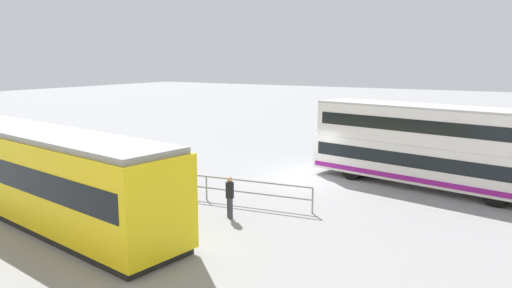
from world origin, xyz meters
The scene contains 7 objects.
ground_plane centered at (0.00, 0.00, 0.00)m, with size 160.00×160.00×0.00m, color gray.
double_decker_bus centered at (-5.87, -1.76, 2.00)m, with size 11.93×4.61×3.92m.
tram_yellow centered at (6.64, 10.30, 1.78)m, with size 15.79×4.85×3.44m.
pedestrian_near_railing centered at (3.43, 5.28, 0.95)m, with size 0.40×0.40×1.66m.
pedestrian_crossing centered at (-0.15, 6.73, 0.94)m, with size 0.44×0.44×1.65m.
pedestrian_railing centered at (2.06, 5.26, 0.75)m, with size 9.53×1.39×1.08m.
info_sign centered at (6.21, 5.80, 1.53)m, with size 1.00×0.34×2.24m.
Camera 1 is at (-9.97, 21.20, 6.03)m, focal length 33.10 mm.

